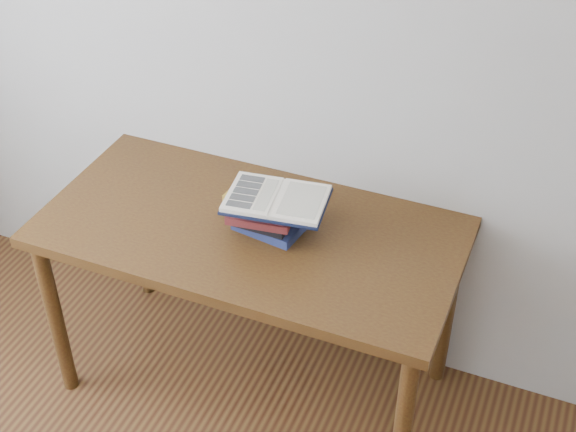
% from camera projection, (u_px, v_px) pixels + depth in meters
% --- Properties ---
extents(desk, '(1.48, 0.74, 0.79)m').
position_uv_depth(desk, '(250.00, 249.00, 2.86)').
color(desk, '#4C3413').
rests_on(desk, ground).
extents(book_stack, '(0.27, 0.21, 0.15)m').
position_uv_depth(book_stack, '(265.00, 212.00, 2.75)').
color(book_stack, '#172447').
rests_on(book_stack, desk).
extents(open_book, '(0.36, 0.28, 0.03)m').
position_uv_depth(open_book, '(277.00, 199.00, 2.66)').
color(open_book, black).
rests_on(open_book, book_stack).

